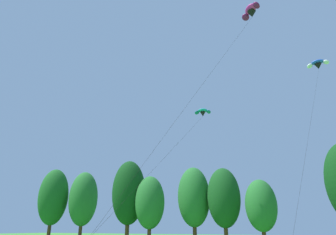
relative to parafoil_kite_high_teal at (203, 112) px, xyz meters
The scene contains 10 objects.
treeline_tree_a 33.03m from the parafoil_kite_high_teal, behind, with size 5.24×5.24×12.73m.
treeline_tree_b 28.45m from the parafoil_kite_high_teal, 165.29° to the left, with size 5.06×5.06×12.07m.
treeline_tree_c 18.15m from the parafoil_kite_high_teal, 162.03° to the left, with size 5.23×5.23×12.71m.
treeline_tree_d 16.21m from the parafoil_kite_high_teal, 156.31° to the left, with size 4.48×4.48×9.94m.
treeline_tree_e 13.43m from the parafoil_kite_high_teal, 122.24° to the left, with size 4.83×4.83×11.21m.
treeline_tree_f 12.75m from the parafoil_kite_high_teal, 88.26° to the left, with size 4.68×4.68×10.66m.
treeline_tree_g 14.47m from the parafoil_kite_high_teal, 47.48° to the left, with size 4.10×4.10×8.52m.
parafoil_kite_high_teal is the anchor object (origin of this frame).
parafoil_kite_mid_blue_white 17.25m from the parafoil_kite_high_teal, 19.47° to the left, with size 5.95×20.12×22.61m.
parafoil_kite_far_magenta 14.59m from the parafoil_kite_high_teal, 45.43° to the right, with size 10.47×13.18×22.93m.
Camera 1 is at (8.06, 4.35, 2.39)m, focal length 32.01 mm.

